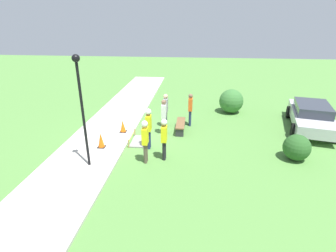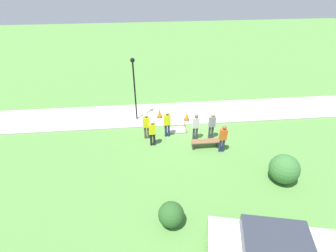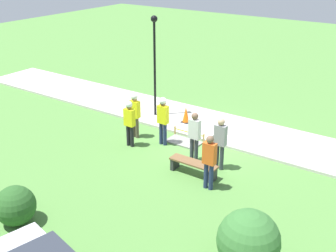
{
  "view_description": "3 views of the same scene",
  "coord_description": "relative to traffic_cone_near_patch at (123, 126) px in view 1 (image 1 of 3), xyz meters",
  "views": [
    {
      "loc": [
        12.01,
        3.05,
        5.47
      ],
      "look_at": [
        1.06,
        1.92,
        0.99
      ],
      "focal_mm": 28.0,
      "sensor_mm": 36.0,
      "label": 1
    },
    {
      "loc": [
        2.57,
        14.32,
        9.8
      ],
      "look_at": [
        1.34,
        1.25,
        0.89
      ],
      "focal_mm": 28.0,
      "sensor_mm": 36.0,
      "label": 2
    },
    {
      "loc": [
        -7.02,
        12.86,
        7.0
      ],
      "look_at": [
        1.06,
        1.2,
        0.88
      ],
      "focal_mm": 45.0,
      "sensor_mm": 36.0,
      "label": 3
    }
  ],
  "objects": [
    {
      "name": "bystander_in_orange_shirt",
      "position": [
        -1.5,
        3.4,
        0.62
      ],
      "size": [
        0.4,
        0.24,
        1.81
      ],
      "color": "navy",
      "rests_on": "ground_plane"
    },
    {
      "name": "sidewalk",
      "position": [
        0.11,
        -0.94,
        -0.36
      ],
      "size": [
        28.0,
        2.95,
        0.1
      ],
      "color": "#BCB7AD",
      "rests_on": "ground_plane"
    },
    {
      "name": "traffic_cone_near_patch",
      "position": [
        0.0,
        0.0,
        0.0
      ],
      "size": [
        0.34,
        0.34,
        0.62
      ],
      "color": "black",
      "rests_on": "sidewalk"
    },
    {
      "name": "worker_supervisor",
      "position": [
        2.42,
        2.42,
        0.66
      ],
      "size": [
        0.4,
        0.26,
        1.79
      ],
      "color": "black",
      "rests_on": "ground_plane"
    },
    {
      "name": "lamppost_near",
      "position": [
        3.38,
        -0.47,
        2.47
      ],
      "size": [
        0.28,
        0.28,
        4.29
      ],
      "color": "black",
      "rests_on": "sidewalk"
    },
    {
      "name": "parked_car_silver",
      "position": [
        -1.7,
        9.8,
        0.34
      ],
      "size": [
        5.08,
        2.84,
        1.4
      ],
      "rotation": [
        0.0,
        0.0,
        -0.22
      ],
      "color": "#BCBCC1",
      "rests_on": "ground_plane"
    },
    {
      "name": "worker_assistant",
      "position": [
        1.48,
        1.62,
        0.74
      ],
      "size": [
        0.4,
        0.27,
        1.89
      ],
      "color": "navy",
      "rests_on": "ground_plane"
    },
    {
      "name": "shrub_rounded_near",
      "position": [
        1.89,
        7.9,
        0.14
      ],
      "size": [
        1.1,
        1.1,
        1.1
      ],
      "color": "#285623",
      "rests_on": "ground_plane"
    },
    {
      "name": "bystander_in_white_shirt",
      "position": [
        -1.17,
        2.08,
        0.65
      ],
      "size": [
        0.4,
        0.24,
        1.85
      ],
      "color": "#383D47",
      "rests_on": "ground_plane"
    },
    {
      "name": "bystander_in_gray_shirt",
      "position": [
        -0.19,
        2.1,
        0.63
      ],
      "size": [
        0.4,
        0.24,
        1.82
      ],
      "color": "#383D47",
      "rests_on": "ground_plane"
    },
    {
      "name": "worker_trainee",
      "position": [
        2.76,
        1.7,
        0.69
      ],
      "size": [
        0.4,
        0.26,
        1.83
      ],
      "color": "brown",
      "rests_on": "ground_plane"
    },
    {
      "name": "ground_plane",
      "position": [
        0.11,
        0.53,
        -0.41
      ],
      "size": [
        60.0,
        60.0,
        0.0
      ],
      "primitive_type": "plane",
      "color": "#51843D"
    },
    {
      "name": "park_bench",
      "position": [
        -0.67,
        2.92,
        -0.08
      ],
      "size": [
        1.66,
        0.44,
        0.47
      ],
      "color": "#2D2D33",
      "rests_on": "ground_plane"
    },
    {
      "name": "traffic_cone_far_patch",
      "position": [
        1.82,
        -0.52,
        0.04
      ],
      "size": [
        0.34,
        0.34,
        0.69
      ],
      "color": "black",
      "rests_on": "sidewalk"
    },
    {
      "name": "shrub_rounded_mid",
      "position": [
        -3.97,
        5.9,
        0.34
      ],
      "size": [
        1.49,
        1.49,
        1.49
      ],
      "color": "#387033",
      "rests_on": "ground_plane"
    },
    {
      "name": "wet_concrete_patch",
      "position": [
        0.91,
        1.05,
        -0.37
      ],
      "size": [
        1.37,
        0.8,
        0.39
      ],
      "color": "gray",
      "rests_on": "ground_plane"
    }
  ]
}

